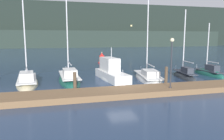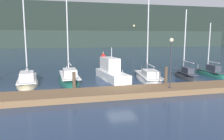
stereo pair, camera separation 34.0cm
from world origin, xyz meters
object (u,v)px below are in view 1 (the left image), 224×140
(channel_buoy, at_px, (102,59))
(dock_lamppost, at_px, (172,55))
(sailboat_berth_6, at_px, (184,77))
(sailboat_berth_7, at_px, (209,74))
(sailboat_berth_5, at_px, (148,78))
(sailboat_berth_3, at_px, (69,80))
(sailboat_berth_2, at_px, (27,82))
(motorboat_berth_4, at_px, (111,76))

(channel_buoy, xyz_separation_m, dock_lamppost, (0.97, -22.23, 2.42))
(sailboat_berth_6, bearing_deg, sailboat_berth_7, 14.90)
(sailboat_berth_5, height_order, sailboat_berth_7, sailboat_berth_5)
(sailboat_berth_3, xyz_separation_m, dock_lamppost, (7.72, -6.82, 3.00))
(sailboat_berth_6, bearing_deg, sailboat_berth_5, 175.34)
(sailboat_berth_2, bearing_deg, channel_buoy, 55.00)
(motorboat_berth_4, bearing_deg, sailboat_berth_2, -178.96)
(sailboat_berth_7, bearing_deg, sailboat_berth_5, -174.95)
(sailboat_berth_6, bearing_deg, sailboat_berth_3, 173.92)
(sailboat_berth_2, xyz_separation_m, sailboat_berth_6, (16.67, -1.29, -0.00))
(sailboat_berth_3, distance_m, channel_buoy, 16.84)
(motorboat_berth_4, distance_m, channel_buoy, 15.47)
(sailboat_berth_7, distance_m, channel_buoy, 18.54)
(sailboat_berth_5, xyz_separation_m, channel_buoy, (-1.62, 16.41, 0.61))
(sailboat_berth_5, bearing_deg, sailboat_berth_3, 173.21)
(sailboat_berth_3, distance_m, motorboat_berth_4, 4.54)
(sailboat_berth_3, xyz_separation_m, sailboat_berth_5, (8.37, -1.00, -0.03))
(sailboat_berth_5, xyz_separation_m, dock_lamppost, (-0.65, -5.82, 3.03))
(sailboat_berth_6, relative_size, sailboat_berth_7, 1.17)
(sailboat_berth_6, distance_m, sailboat_berth_7, 4.18)
(sailboat_berth_5, height_order, dock_lamppost, sailboat_berth_5)
(sailboat_berth_5, bearing_deg, sailboat_berth_2, 175.67)
(sailboat_berth_6, height_order, sailboat_berth_7, sailboat_berth_6)
(channel_buoy, bearing_deg, dock_lamppost, -87.49)
(sailboat_berth_3, relative_size, sailboat_berth_6, 1.36)
(sailboat_berth_5, bearing_deg, motorboat_berth_4, 164.00)
(sailboat_berth_6, bearing_deg, dock_lamppost, -131.62)
(dock_lamppost, bearing_deg, sailboat_berth_6, 48.38)
(sailboat_berth_7, bearing_deg, sailboat_berth_3, 179.08)
(sailboat_berth_6, relative_size, channel_buoy, 4.22)
(sailboat_berth_2, height_order, channel_buoy, sailboat_berth_2)
(channel_buoy, bearing_deg, sailboat_berth_2, -125.00)
(sailboat_berth_2, distance_m, dock_lamppost, 13.93)
(sailboat_berth_5, bearing_deg, dock_lamppost, -96.33)
(sailboat_berth_2, relative_size, sailboat_berth_7, 1.62)
(sailboat_berth_2, bearing_deg, motorboat_berth_4, 1.04)
(sailboat_berth_3, distance_m, sailboat_berth_7, 16.63)
(sailboat_berth_7, height_order, channel_buoy, sailboat_berth_7)
(motorboat_berth_4, relative_size, sailboat_berth_7, 1.00)
(channel_buoy, bearing_deg, sailboat_berth_5, -84.37)
(sailboat_berth_3, distance_m, dock_lamppost, 10.73)
(dock_lamppost, bearing_deg, motorboat_berth_4, 114.75)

